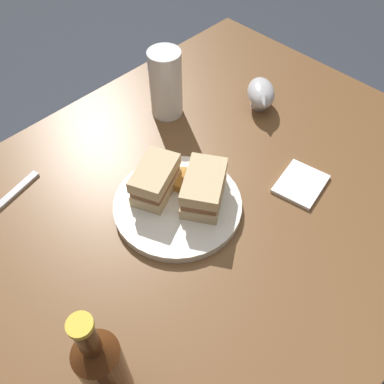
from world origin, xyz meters
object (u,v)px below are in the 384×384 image
plate (178,205)px  napkin (301,184)px  gravy_boat (261,93)px  sandwich_half_left (204,188)px  pint_glass (166,88)px  fork (6,200)px  sandwich_half_right (155,180)px  cider_bottle (103,368)px

plate → napkin: size_ratio=2.40×
plate → gravy_boat: gravy_boat is taller
sandwich_half_left → pint_glass: bearing=60.9°
plate → pint_glass: 0.31m
plate → fork: (-0.24, 0.27, -0.01)m
pint_glass → gravy_boat: size_ratio=1.37×
sandwich_half_right → cider_bottle: 0.39m
sandwich_half_left → napkin: (0.19, -0.11, -0.05)m
plate → sandwich_half_right: bearing=100.6°
plate → pint_glass: size_ratio=1.55×
plate → gravy_boat: size_ratio=2.12×
gravy_boat → cider_bottle: size_ratio=0.49×
sandwich_half_right → gravy_boat: sandwich_half_right is taller
plate → fork: size_ratio=1.47×
napkin → sandwich_half_left: bearing=148.6°
pint_glass → fork: bearing=175.9°
sandwich_half_right → cider_bottle: (-0.30, -0.23, 0.05)m
gravy_boat → cider_bottle: (-0.69, -0.27, 0.06)m
gravy_boat → fork: gravy_boat is taller
pint_glass → gravy_boat: 0.24m
pint_glass → sandwich_half_left: bearing=-119.1°
plate → sandwich_half_right: sandwich_half_right is taller
sandwich_half_left → napkin: sandwich_half_left is taller
pint_glass → napkin: 0.39m
sandwich_half_left → sandwich_half_right: (-0.05, 0.08, 0.00)m
gravy_boat → sandwich_half_left: bearing=-160.5°
cider_bottle → sandwich_half_left: bearing=22.6°
plate → sandwich_half_right: 0.07m
pint_glass → plate: bearing=-129.2°
sandwich_half_right → pint_glass: pint_glass is taller
gravy_boat → fork: size_ratio=0.69×
sandwich_half_left → cider_bottle: 0.39m
gravy_boat → plate: bearing=-167.1°
sandwich_half_left → pint_glass: size_ratio=0.83×
plate → pint_glass: pint_glass is taller
sandwich_half_left → fork: 0.42m
gravy_boat → cider_bottle: bearing=-158.8°
gravy_boat → cider_bottle: cider_bottle is taller
plate → pint_glass: (0.19, 0.24, 0.06)m
sandwich_half_left → gravy_boat: sandwich_half_left is taller
sandwich_half_left → sandwich_half_right: bearing=122.4°
sandwich_half_right → pint_glass: 0.28m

